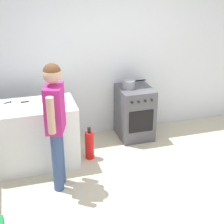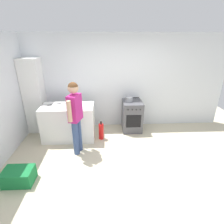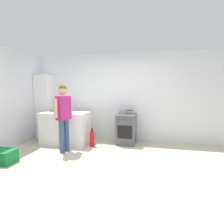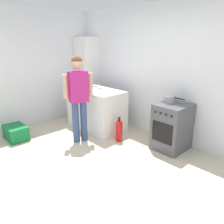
# 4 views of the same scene
# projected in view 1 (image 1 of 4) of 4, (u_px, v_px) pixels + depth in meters

# --- Properties ---
(ground_plane) EXTENTS (8.00, 8.00, 0.00)m
(ground_plane) POSITION_uv_depth(u_px,v_px,m) (150.00, 196.00, 4.29)
(ground_plane) COLOR beige
(back_wall) EXTENTS (6.00, 0.10, 2.60)m
(back_wall) POSITION_uv_depth(u_px,v_px,m) (107.00, 56.00, 5.47)
(back_wall) COLOR silver
(back_wall) RESTS_ON ground
(counter_unit) EXTENTS (1.30, 0.70, 0.90)m
(counter_unit) POSITION_uv_depth(u_px,v_px,m) (30.00, 135.00, 4.81)
(counter_unit) COLOR white
(counter_unit) RESTS_ON ground
(oven_left) EXTENTS (0.53, 0.62, 0.85)m
(oven_left) POSITION_uv_depth(u_px,v_px,m) (135.00, 112.00, 5.59)
(oven_left) COLOR #4C4C51
(oven_left) RESTS_ON ground
(pot) EXTENTS (0.38, 0.20, 0.13)m
(pot) POSITION_uv_depth(u_px,v_px,m) (129.00, 84.00, 5.39)
(pot) COLOR gray
(pot) RESTS_ON oven_left
(knife_carving) EXTENTS (0.33, 0.04, 0.01)m
(knife_carving) POSITION_uv_depth(u_px,v_px,m) (32.00, 101.00, 4.76)
(knife_carving) COLOR silver
(knife_carving) RESTS_ON counter_unit
(knife_paring) EXTENTS (0.20, 0.11, 0.01)m
(knife_paring) POSITION_uv_depth(u_px,v_px,m) (10.00, 102.00, 4.73)
(knife_paring) COLOR silver
(knife_paring) RESTS_ON counter_unit
(person) EXTENTS (0.29, 0.55, 1.65)m
(person) POSITION_uv_depth(u_px,v_px,m) (55.00, 117.00, 4.10)
(person) COLOR #384C7A
(person) RESTS_ON ground
(fire_extinguisher) EXTENTS (0.13, 0.13, 0.50)m
(fire_extinguisher) POSITION_uv_depth(u_px,v_px,m) (90.00, 145.00, 5.03)
(fire_extinguisher) COLOR red
(fire_extinguisher) RESTS_ON ground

